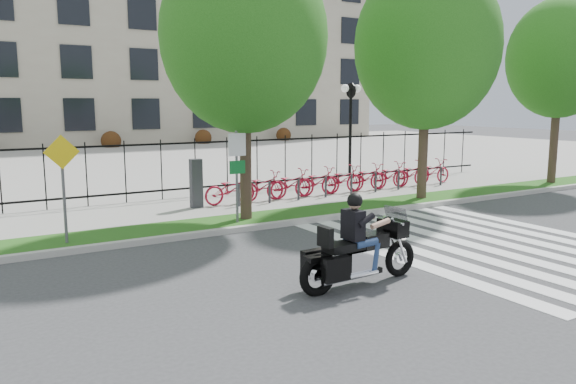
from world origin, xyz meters
TOP-DOWN VIEW (x-y plane):
  - ground at (0.00, 0.00)m, footprint 120.00×120.00m
  - curb at (0.00, 4.10)m, footprint 60.00×0.20m
  - grass_verge at (0.00, 4.95)m, footprint 60.00×1.50m
  - sidewalk at (0.00, 7.45)m, footprint 60.00×3.50m
  - plaza at (0.00, 25.00)m, footprint 80.00×34.00m
  - crosswalk_stripes at (4.83, 0.00)m, footprint 5.70×8.00m
  - iron_fence at (0.00, 9.20)m, footprint 30.00×0.06m
  - office_building at (0.00, 44.92)m, footprint 60.00×21.90m
  - lamp_post_right at (10.00, 12.00)m, footprint 1.06×0.70m
  - street_tree_1 at (0.98, 4.95)m, footprint 4.49×4.49m
  - street_tree_2 at (7.66, 4.95)m, footprint 4.77×4.77m
  - street_tree_3 at (14.86, 4.95)m, footprint 4.09×4.09m
  - bike_share_station at (5.95, 7.20)m, footprint 11.11×0.86m
  - sign_pole_regulatory at (0.53, 4.58)m, footprint 0.50×0.09m
  - sign_pole_warning at (-3.84, 4.58)m, footprint 0.78×0.09m
  - motorcycle_rider at (0.31, -0.96)m, footprint 2.73×0.81m

SIDE VIEW (x-z plane):
  - ground at x=0.00m, z-range 0.00..0.00m
  - crosswalk_stripes at x=4.83m, z-range 0.00..0.01m
  - plaza at x=0.00m, z-range 0.00..0.10m
  - curb at x=0.00m, z-range 0.00..0.15m
  - grass_verge at x=0.00m, z-range 0.00..0.15m
  - sidewalk at x=0.00m, z-range 0.00..0.15m
  - bike_share_station at x=5.95m, z-range -0.11..1.39m
  - motorcycle_rider at x=0.31m, z-range -0.35..1.75m
  - iron_fence at x=0.00m, z-range 0.15..2.15m
  - sign_pole_regulatory at x=0.53m, z-range 0.49..2.99m
  - sign_pole_warning at x=-3.84m, z-range 0.50..2.99m
  - lamp_post_right at x=10.00m, z-range 1.08..5.33m
  - street_tree_3 at x=14.86m, z-range 1.43..8.72m
  - street_tree_1 at x=0.98m, z-range 1.32..8.84m
  - street_tree_2 at x=7.66m, z-range 1.29..9.07m
  - office_building at x=0.00m, z-range -0.11..20.04m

